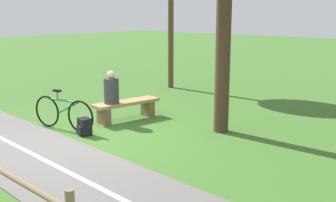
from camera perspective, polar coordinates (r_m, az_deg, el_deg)
The scene contains 5 objects.
ground_plane at distance 8.86m, azimuth -11.00°, elevation -5.29°, with size 80.00×80.00×0.00m, color #3D6B28.
bench at distance 10.26m, azimuth -5.79°, elevation -0.81°, with size 1.80×0.68×0.48m.
person_seated at distance 9.93m, azimuth -7.90°, elevation 1.58°, with size 0.41×0.41×0.80m.
bicycle at distance 9.62m, azimuth -14.38°, elevation -1.65°, with size 0.42×1.74×0.92m.
backpack at distance 9.13m, azimuth -11.57°, elevation -3.55°, with size 0.30×0.32×0.38m.
Camera 1 is at (4.96, 6.86, 2.61)m, focal length 43.75 mm.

